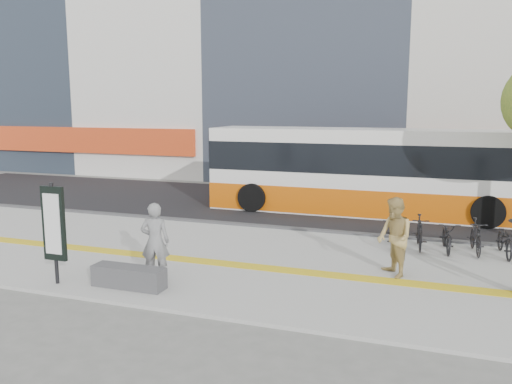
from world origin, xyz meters
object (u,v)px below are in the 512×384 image
(bus, at_px, (367,174))
(pedestrian_tan, at_px, (394,237))
(signboard, at_px, (54,225))
(seated_woman, at_px, (155,241))
(bench, at_px, (129,277))

(bus, height_order, pedestrian_tan, bus)
(signboard, relative_size, seated_woman, 1.28)
(bench, height_order, bus, bus)
(signboard, bearing_deg, seated_woman, 26.54)
(bench, height_order, signboard, signboard)
(bus, bearing_deg, pedestrian_tan, -77.67)
(bus, bearing_deg, seated_woman, -110.36)
(bus, xyz_separation_m, seated_woman, (-3.36, -9.07, -0.53))
(signboard, bearing_deg, pedestrian_tan, 23.23)
(signboard, xyz_separation_m, bus, (5.25, 10.01, 0.11))
(signboard, height_order, pedestrian_tan, signboard)
(signboard, relative_size, pedestrian_tan, 1.23)
(bus, relative_size, seated_woman, 6.55)
(bench, bearing_deg, signboard, -169.19)
(bench, relative_size, pedestrian_tan, 0.89)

